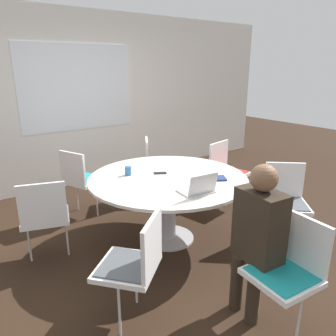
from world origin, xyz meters
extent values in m
plane|color=black|center=(0.00, 0.00, 0.00)|extent=(16.00, 16.00, 0.00)
cube|color=silver|center=(0.00, 2.38, 1.35)|extent=(8.00, 0.06, 2.70)
cube|color=white|center=(0.00, 2.34, 1.55)|extent=(1.80, 0.01, 1.30)
cylinder|color=#B7B7BC|center=(0.00, 0.00, 0.01)|extent=(0.58, 0.58, 0.02)
cylinder|color=#B7B7BC|center=(0.00, 0.00, 0.37)|extent=(0.17, 0.17, 0.69)
cylinder|color=silver|center=(0.00, 0.00, 0.73)|extent=(1.70, 1.70, 0.03)
cube|color=white|center=(-0.16, -1.56, 0.46)|extent=(0.46, 0.48, 0.04)
cube|color=teal|center=(-0.16, -1.56, 0.48)|extent=(0.41, 0.42, 0.01)
cube|color=white|center=(0.03, -1.58, 0.68)|extent=(0.07, 0.42, 0.40)
cylinder|color=silver|center=(-0.18, -1.74, 0.22)|extent=(0.02, 0.02, 0.44)
cylinder|color=silver|center=(-0.14, -1.38, 0.22)|extent=(0.02, 0.02, 0.44)
cube|color=white|center=(0.94, -0.85, 0.46)|extent=(0.61, 0.61, 0.04)
cube|color=#4C5156|center=(0.94, -0.85, 0.48)|extent=(0.54, 0.53, 0.01)
cube|color=white|center=(1.07, -0.70, 0.68)|extent=(0.33, 0.30, 0.40)
cylinder|color=silver|center=(1.08, -0.97, 0.22)|extent=(0.02, 0.02, 0.44)
cylinder|color=silver|center=(0.81, -0.73, 0.22)|extent=(0.02, 0.02, 0.44)
cube|color=white|center=(1.24, 0.25, 0.46)|extent=(0.51, 0.50, 0.04)
cube|color=red|center=(1.24, 0.25, 0.48)|extent=(0.45, 0.44, 0.01)
cube|color=white|center=(1.20, 0.44, 0.68)|extent=(0.42, 0.11, 0.40)
cylinder|color=silver|center=(1.42, 0.28, 0.22)|extent=(0.02, 0.02, 0.44)
cylinder|color=silver|center=(1.07, 0.21, 0.22)|extent=(0.02, 0.02, 0.44)
cube|color=white|center=(0.66, 1.08, 0.46)|extent=(0.59, 0.59, 0.04)
cube|color=red|center=(0.66, 1.08, 0.48)|extent=(0.52, 0.52, 0.01)
cube|color=white|center=(0.50, 1.18, 0.68)|extent=(0.24, 0.37, 0.40)
cylinder|color=silver|center=(0.76, 1.23, 0.22)|extent=(0.02, 0.02, 0.44)
cylinder|color=silver|center=(0.57, 0.93, 0.22)|extent=(0.02, 0.02, 0.44)
cube|color=white|center=(-0.46, 1.18, 0.46)|extent=(0.55, 0.56, 0.04)
cube|color=teal|center=(-0.46, 1.18, 0.48)|extent=(0.48, 0.49, 0.01)
cube|color=white|center=(-0.64, 1.11, 0.68)|extent=(0.18, 0.40, 0.40)
cylinder|color=silver|center=(-0.52, 1.35, 0.22)|extent=(0.02, 0.02, 0.44)
cylinder|color=silver|center=(-0.39, 1.01, 0.22)|extent=(0.02, 0.02, 0.44)
cube|color=white|center=(-1.20, 0.40, 0.46)|extent=(0.55, 0.54, 0.04)
cube|color=red|center=(-1.20, 0.40, 0.48)|extent=(0.48, 0.47, 0.01)
cube|color=white|center=(-1.26, 0.22, 0.68)|extent=(0.41, 0.16, 0.40)
cylinder|color=silver|center=(-1.37, 0.46, 0.22)|extent=(0.02, 0.02, 0.44)
cylinder|color=silver|center=(-1.03, 0.34, 0.22)|extent=(0.02, 0.02, 0.44)
cube|color=white|center=(-0.98, -0.81, 0.46)|extent=(0.61, 0.60, 0.04)
cube|color=#4C5156|center=(-0.98, -0.81, 0.48)|extent=(0.53, 0.53, 0.01)
cube|color=white|center=(-0.85, -0.96, 0.68)|extent=(0.34, 0.29, 0.40)
cylinder|color=silver|center=(-1.12, -0.92, 0.22)|extent=(0.02, 0.02, 0.44)
cylinder|color=silver|center=(-0.84, -0.69, 0.22)|extent=(0.02, 0.02, 0.44)
cylinder|color=#2D2319|center=(-0.25, -1.40, 0.24)|extent=(0.10, 0.10, 0.48)
cylinder|color=#2D2319|center=(-0.23, -1.22, 0.24)|extent=(0.10, 0.10, 0.48)
cube|color=#2D2319|center=(-0.14, -1.32, 0.75)|extent=(0.26, 0.38, 0.55)
sphere|color=brown|center=(-0.14, -1.32, 1.13)|extent=(0.20, 0.20, 0.20)
cube|color=silver|center=(-0.05, -0.51, 0.75)|extent=(0.33, 0.27, 0.02)
cube|color=silver|center=(-0.06, -0.62, 0.86)|extent=(0.31, 0.08, 0.20)
cube|color=black|center=(-0.06, -0.62, 0.86)|extent=(0.27, 0.07, 0.17)
cube|color=navy|center=(0.36, -0.36, 0.75)|extent=(0.26, 0.24, 0.02)
cylinder|color=#33669E|center=(-0.31, 0.31, 0.79)|extent=(0.07, 0.07, 0.10)
cube|color=black|center=(0.00, 0.15, 0.74)|extent=(0.16, 0.13, 0.01)
cube|color=#513319|center=(1.19, 0.64, 0.14)|extent=(0.36, 0.16, 0.28)
camera|label=1|loc=(-1.98, -2.66, 1.89)|focal=35.00mm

